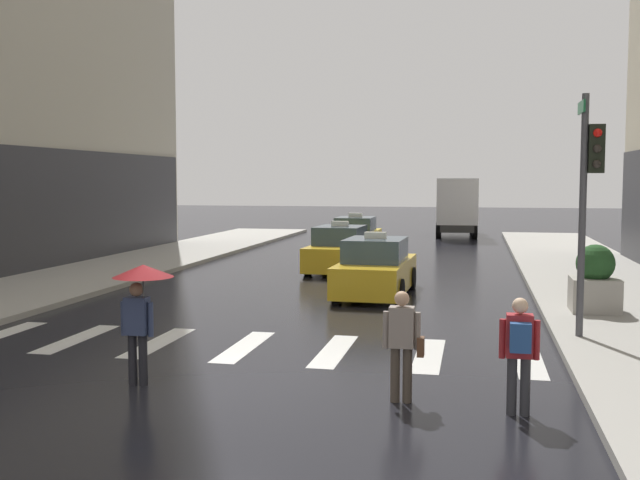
{
  "coord_description": "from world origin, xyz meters",
  "views": [
    {
      "loc": [
        4.4,
        -10.8,
        3.27
      ],
      "look_at": [
        0.48,
        8.0,
        1.72
      ],
      "focal_mm": 41.83,
      "sensor_mm": 36.0,
      "label": 1
    }
  ],
  "objects_px": {
    "taxi_lead": "(376,270)",
    "planter_near_corner": "(595,281)",
    "pedestrian_with_backpack": "(519,347)",
    "box_truck": "(457,205)",
    "traffic_light_pole": "(589,180)",
    "pedestrian_with_handbag": "(403,340)",
    "taxi_second": "(340,251)",
    "pedestrian_with_umbrella": "(141,291)",
    "taxi_third": "(356,237)"
  },
  "relations": [
    {
      "from": "taxi_lead",
      "to": "planter_near_corner",
      "type": "relative_size",
      "value": 2.87
    },
    {
      "from": "pedestrian_with_backpack",
      "to": "planter_near_corner",
      "type": "relative_size",
      "value": 1.03
    },
    {
      "from": "box_truck",
      "to": "planter_near_corner",
      "type": "height_order",
      "value": "box_truck"
    },
    {
      "from": "traffic_light_pole",
      "to": "pedestrian_with_handbag",
      "type": "bearing_deg",
      "value": -124.33
    },
    {
      "from": "taxi_second",
      "to": "pedestrian_with_umbrella",
      "type": "xyz_separation_m",
      "value": [
        -0.44,
        -15.35,
        0.79
      ]
    },
    {
      "from": "taxi_lead",
      "to": "taxi_second",
      "type": "bearing_deg",
      "value": 110.47
    },
    {
      "from": "box_truck",
      "to": "planter_near_corner",
      "type": "bearing_deg",
      "value": -81.3
    },
    {
      "from": "taxi_lead",
      "to": "box_truck",
      "type": "distance_m",
      "value": 22.86
    },
    {
      "from": "box_truck",
      "to": "pedestrian_with_handbag",
      "type": "bearing_deg",
      "value": -89.94
    },
    {
      "from": "traffic_light_pole",
      "to": "pedestrian_with_handbag",
      "type": "distance_m",
      "value": 6.12
    },
    {
      "from": "taxi_third",
      "to": "pedestrian_with_handbag",
      "type": "relative_size",
      "value": 2.76
    },
    {
      "from": "taxi_lead",
      "to": "taxi_second",
      "type": "height_order",
      "value": "same"
    },
    {
      "from": "taxi_lead",
      "to": "traffic_light_pole",
      "type": "bearing_deg",
      "value": -47.94
    },
    {
      "from": "taxi_third",
      "to": "planter_near_corner",
      "type": "distance_m",
      "value": 16.38
    },
    {
      "from": "traffic_light_pole",
      "to": "pedestrian_with_backpack",
      "type": "xyz_separation_m",
      "value": [
        -1.55,
        -4.99,
        -2.29
      ]
    },
    {
      "from": "taxi_third",
      "to": "planter_near_corner",
      "type": "xyz_separation_m",
      "value": [
        8.01,
        -14.28,
        0.15
      ]
    },
    {
      "from": "taxi_lead",
      "to": "pedestrian_with_handbag",
      "type": "xyz_separation_m",
      "value": [
        1.72,
        -10.12,
        0.21
      ]
    },
    {
      "from": "taxi_third",
      "to": "taxi_second",
      "type": "bearing_deg",
      "value": -85.75
    },
    {
      "from": "taxi_lead",
      "to": "pedestrian_with_umbrella",
      "type": "distance_m",
      "value": 10.38
    },
    {
      "from": "box_truck",
      "to": "traffic_light_pole",
      "type": "bearing_deg",
      "value": -83.48
    },
    {
      "from": "traffic_light_pole",
      "to": "pedestrian_with_umbrella",
      "type": "xyz_separation_m",
      "value": [
        -7.33,
        -4.62,
        -1.74
      ]
    },
    {
      "from": "taxi_lead",
      "to": "planter_near_corner",
      "type": "xyz_separation_m",
      "value": [
        5.55,
        -2.43,
        0.15
      ]
    },
    {
      "from": "traffic_light_pole",
      "to": "planter_near_corner",
      "type": "relative_size",
      "value": 3.0
    },
    {
      "from": "pedestrian_with_backpack",
      "to": "pedestrian_with_handbag",
      "type": "bearing_deg",
      "value": 169.04
    },
    {
      "from": "taxi_second",
      "to": "pedestrian_with_backpack",
      "type": "height_order",
      "value": "taxi_second"
    },
    {
      "from": "box_truck",
      "to": "pedestrian_with_umbrella",
      "type": "xyz_separation_m",
      "value": [
        -4.1,
        -32.83,
        -0.34
      ]
    },
    {
      "from": "taxi_third",
      "to": "planter_near_corner",
      "type": "height_order",
      "value": "taxi_third"
    },
    {
      "from": "traffic_light_pole",
      "to": "taxi_second",
      "type": "distance_m",
      "value": 13.0
    },
    {
      "from": "traffic_light_pole",
      "to": "taxi_second",
      "type": "relative_size",
      "value": 1.04
    },
    {
      "from": "pedestrian_with_backpack",
      "to": "pedestrian_with_handbag",
      "type": "height_order",
      "value": "same"
    },
    {
      "from": "traffic_light_pole",
      "to": "taxi_third",
      "type": "height_order",
      "value": "traffic_light_pole"
    },
    {
      "from": "planter_near_corner",
      "to": "traffic_light_pole",
      "type": "bearing_deg",
      "value": -101.78
    },
    {
      "from": "pedestrian_with_backpack",
      "to": "taxi_lead",
      "type": "bearing_deg",
      "value": 107.87
    },
    {
      "from": "box_truck",
      "to": "pedestrian_with_handbag",
      "type": "height_order",
      "value": "box_truck"
    },
    {
      "from": "taxi_third",
      "to": "planter_near_corner",
      "type": "relative_size",
      "value": 2.84
    },
    {
      "from": "taxi_third",
      "to": "planter_near_corner",
      "type": "bearing_deg",
      "value": -60.73
    },
    {
      "from": "pedestrian_with_handbag",
      "to": "planter_near_corner",
      "type": "xyz_separation_m",
      "value": [
        3.82,
        7.69,
        -0.06
      ]
    },
    {
      "from": "traffic_light_pole",
      "to": "taxi_lead",
      "type": "height_order",
      "value": "traffic_light_pole"
    },
    {
      "from": "taxi_lead",
      "to": "planter_near_corner",
      "type": "distance_m",
      "value": 6.05
    },
    {
      "from": "taxi_lead",
      "to": "pedestrian_with_handbag",
      "type": "distance_m",
      "value": 10.27
    },
    {
      "from": "pedestrian_with_umbrella",
      "to": "pedestrian_with_handbag",
      "type": "bearing_deg",
      "value": -0.76
    },
    {
      "from": "pedestrian_with_handbag",
      "to": "taxi_lead",
      "type": "bearing_deg",
      "value": 99.67
    },
    {
      "from": "taxi_second",
      "to": "pedestrian_with_backpack",
      "type": "bearing_deg",
      "value": -71.25
    },
    {
      "from": "taxi_lead",
      "to": "box_truck",
      "type": "height_order",
      "value": "box_truck"
    },
    {
      "from": "pedestrian_with_handbag",
      "to": "planter_near_corner",
      "type": "relative_size",
      "value": 1.03
    },
    {
      "from": "pedestrian_with_backpack",
      "to": "taxi_third",
      "type": "bearing_deg",
      "value": 104.65
    },
    {
      "from": "taxi_second",
      "to": "pedestrian_with_backpack",
      "type": "distance_m",
      "value": 16.6
    },
    {
      "from": "pedestrian_with_backpack",
      "to": "traffic_light_pole",
      "type": "bearing_deg",
      "value": 72.74
    },
    {
      "from": "taxi_second",
      "to": "pedestrian_with_umbrella",
      "type": "relative_size",
      "value": 2.37
    },
    {
      "from": "pedestrian_with_backpack",
      "to": "pedestrian_with_handbag",
      "type": "distance_m",
      "value": 1.67
    }
  ]
}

